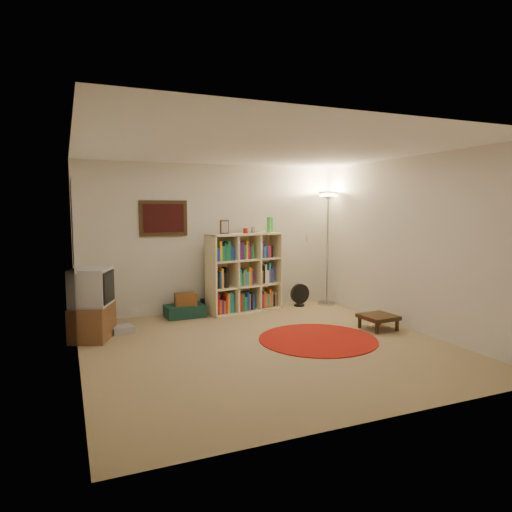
{
  "coord_description": "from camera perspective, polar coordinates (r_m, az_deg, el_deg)",
  "views": [
    {
      "loc": [
        -2.34,
        -5.21,
        1.76
      ],
      "look_at": [
        0.1,
        0.6,
        1.1
      ],
      "focal_mm": 32.0,
      "sensor_mm": 36.0,
      "label": 1
    }
  ],
  "objects": [
    {
      "name": "room",
      "position": [
        5.76,
        0.7,
        0.99
      ],
      "size": [
        4.54,
        4.54,
        2.54
      ],
      "color": "#957F57",
      "rests_on": "ground"
    },
    {
      "name": "floor_fan",
      "position": [
        8.27,
        5.49,
        -4.88
      ],
      "size": [
        0.36,
        0.2,
        0.41
      ],
      "rotation": [
        0.0,
        0.0,
        0.07
      ],
      "color": "black",
      "rests_on": "ground"
    },
    {
      "name": "wicker_basket",
      "position": [
        7.49,
        -8.79,
        -5.35
      ],
      "size": [
        0.36,
        0.27,
        0.2
      ],
      "rotation": [
        0.0,
        0.0,
        -0.08
      ],
      "color": "brown",
      "rests_on": "suitcase"
    },
    {
      "name": "tv_stand",
      "position": [
        6.55,
        -19.81,
        -5.79
      ],
      "size": [
        0.67,
        0.78,
        0.97
      ],
      "rotation": [
        0.0,
        0.0,
        -0.37
      ],
      "color": "brown",
      "rests_on": "ground"
    },
    {
      "name": "suitcase",
      "position": [
        7.55,
        -8.91,
        -6.8
      ],
      "size": [
        0.64,
        0.43,
        0.2
      ],
      "rotation": [
        0.0,
        0.0,
        0.05
      ],
      "color": "#13362B",
      "rests_on": "ground"
    },
    {
      "name": "side_table",
      "position": [
        6.93,
        15.04,
        -7.41
      ],
      "size": [
        0.5,
        0.5,
        0.21
      ],
      "rotation": [
        0.0,
        0.0,
        0.07
      ],
      "color": "black",
      "rests_on": "ground"
    },
    {
      "name": "dvd_box",
      "position": [
        6.82,
        -16.37,
        -8.8
      ],
      "size": [
        0.33,
        0.29,
        0.1
      ],
      "rotation": [
        0.0,
        0.0,
        0.15
      ],
      "color": "#A5A4A9",
      "rests_on": "ground"
    },
    {
      "name": "red_rug",
      "position": [
        6.29,
        7.73,
        -10.26
      ],
      "size": [
        1.59,
        1.59,
        0.01
      ],
      "color": "#96120A",
      "rests_on": "ground"
    },
    {
      "name": "duffel_bag",
      "position": [
        7.9,
        -5.82,
        -6.09
      ],
      "size": [
        0.37,
        0.34,
        0.22
      ],
      "rotation": [
        0.0,
        0.0,
        -0.25
      ],
      "color": "black",
      "rests_on": "ground"
    },
    {
      "name": "bookshelf",
      "position": [
        7.77,
        -1.57,
        -2.25
      ],
      "size": [
        1.39,
        0.64,
        1.61
      ],
      "rotation": [
        0.0,
        0.0,
        0.2
      ],
      "color": "#FFE7AA",
      "rests_on": "ground"
    },
    {
      "name": "floor_lamp",
      "position": [
        8.38,
        9.0,
        5.54
      ],
      "size": [
        0.43,
        0.43,
        2.06
      ],
      "rotation": [
        0.0,
        0.0,
        -0.1
      ],
      "color": "#ADACB0",
      "rests_on": "ground"
    }
  ]
}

